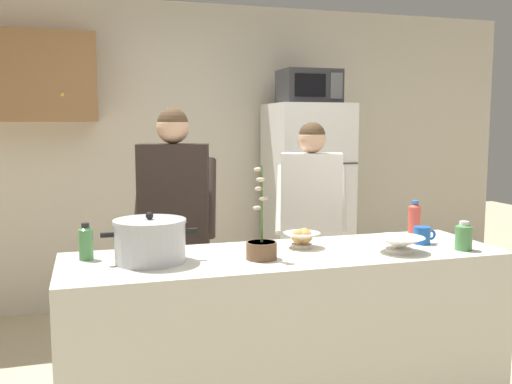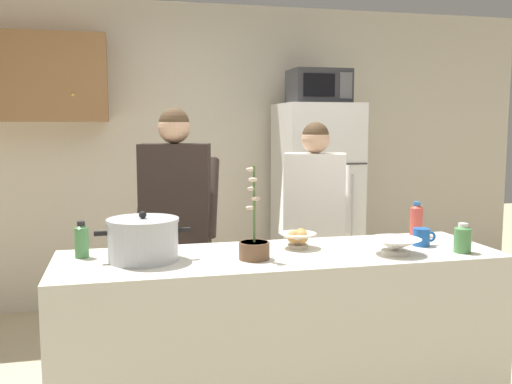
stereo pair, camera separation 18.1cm
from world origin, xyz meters
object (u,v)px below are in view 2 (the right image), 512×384
at_px(empty_bowl, 395,245).
at_px(microwave, 319,87).
at_px(potted_orchid, 254,245).
at_px(bottle_mid_counter, 82,240).
at_px(bottle_near_edge, 463,238).
at_px(person_by_sink, 315,213).
at_px(bottle_far_corner, 416,219).
at_px(refrigerator, 316,206).
at_px(bread_bowl, 298,238).
at_px(person_near_pot, 176,210).
at_px(cooking_pot, 143,239).
at_px(coffee_mug, 422,237).

bearing_deg(empty_bowl, microwave, 81.65).
bearing_deg(potted_orchid, bottle_mid_counter, 164.17).
bearing_deg(bottle_near_edge, potted_orchid, 174.18).
relative_size(empty_bowl, bottle_mid_counter, 1.42).
height_order(person_by_sink, bottle_far_corner, person_by_sink).
height_order(refrigerator, bread_bowl, refrigerator).
relative_size(person_near_pot, bottle_mid_counter, 9.26).
bearing_deg(bottle_far_corner, bread_bowl, -168.50).
distance_m(person_near_pot, bottle_near_edge, 1.67).
xyz_separation_m(empty_bowl, bottle_near_edge, (0.35, -0.05, 0.03)).
distance_m(bottle_near_edge, bottle_mid_counter, 1.91).
relative_size(cooking_pot, bottle_far_corner, 2.26).
distance_m(microwave, empty_bowl, 2.20).
relative_size(person_near_pot, potted_orchid, 3.67).
distance_m(refrigerator, bread_bowl, 1.90).
bearing_deg(potted_orchid, bread_bowl, 33.27).
distance_m(coffee_mug, empty_bowl, 0.28).
height_order(microwave, potted_orchid, microwave).
bearing_deg(microwave, cooking_pot, -130.12).
distance_m(empty_bowl, bottle_near_edge, 0.35).
xyz_separation_m(person_near_pot, bottle_near_edge, (1.36, -0.97, -0.05)).
distance_m(person_near_pot, person_by_sink, 0.93).
height_order(person_near_pot, cooking_pot, person_near_pot).
bearing_deg(person_near_pot, refrigerator, 39.62).
bearing_deg(cooking_pot, bottle_mid_counter, 155.38).
bearing_deg(person_near_pot, bottle_far_corner, -20.80).
height_order(refrigerator, bottle_far_corner, refrigerator).
xyz_separation_m(bread_bowl, bottle_near_edge, (0.78, -0.29, 0.02)).
bearing_deg(bottle_mid_counter, microwave, 42.71).
bearing_deg(refrigerator, coffee_mug, -91.83).
height_order(coffee_mug, bottle_mid_counter, bottle_mid_counter).
bearing_deg(microwave, potted_orchid, -117.78).
relative_size(refrigerator, empty_bowl, 6.81).
bearing_deg(refrigerator, bottle_near_edge, -88.33).
xyz_separation_m(person_near_pot, person_by_sink, (0.93, 0.07, -0.06)).
xyz_separation_m(person_by_sink, empty_bowl, (0.08, -0.99, -0.02)).
bearing_deg(bottle_mid_counter, empty_bowl, -10.84).
height_order(refrigerator, empty_bowl, refrigerator).
height_order(microwave, coffee_mug, microwave).
distance_m(refrigerator, person_near_pot, 1.70).
distance_m(person_near_pot, cooking_pot, 0.79).
xyz_separation_m(bread_bowl, potted_orchid, (-0.28, -0.19, 0.02)).
relative_size(bottle_near_edge, bottle_far_corner, 0.75).
bearing_deg(empty_bowl, bottle_mid_counter, 169.16).
bearing_deg(cooking_pot, person_near_pot, 73.28).
bearing_deg(bottle_near_edge, bottle_mid_counter, 169.76).
height_order(cooking_pot, bottle_near_edge, cooking_pot).
distance_m(microwave, person_near_pot, 1.87).
bearing_deg(bread_bowl, bottle_near_edge, -20.55).
xyz_separation_m(cooking_pot, bread_bowl, (0.80, 0.09, -0.05)).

